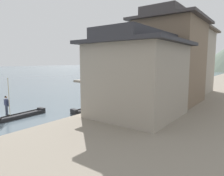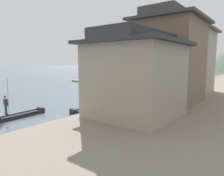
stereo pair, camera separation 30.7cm
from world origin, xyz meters
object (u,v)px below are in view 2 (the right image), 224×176
(boatman_person, at_px, (6,103))
(boat_moored_third, at_px, (185,77))
(boat_upstream_distant, at_px, (147,94))
(house_waterfront_nearest, at_px, (136,75))
(boat_midriver_drifting, at_px, (93,109))
(house_waterfront_tall, at_px, (190,59))
(boat_moored_second, at_px, (151,79))
(boat_foreground_poled, at_px, (21,115))
(boat_moored_nearest, at_px, (204,79))
(house_waterfront_second, at_px, (169,59))
(boat_midriver_upstream, at_px, (198,80))
(boat_moored_far, at_px, (185,85))

(boatman_person, distance_m, boat_moored_third, 54.89)
(boat_upstream_distant, bearing_deg, house_waterfront_nearest, -65.76)
(boat_moored_third, distance_m, boat_midriver_drifting, 48.66)
(boat_moored_third, xyz_separation_m, boat_midriver_drifting, (6.66, -48.20, -0.02))
(house_waterfront_tall, bearing_deg, boat_moored_third, 108.48)
(boat_moored_second, bearing_deg, house_waterfront_nearest, -65.04)
(boat_foreground_poled, bearing_deg, house_waterfront_nearest, 25.09)
(boat_moored_nearest, xyz_separation_m, house_waterfront_tall, (4.96, -28.71, 4.78))
(boat_moored_nearest, relative_size, boat_moored_third, 0.89)
(boat_upstream_distant, height_order, house_waterfront_second, house_waterfront_second)
(boat_upstream_distant, distance_m, house_waterfront_second, 9.52)
(boat_upstream_distant, xyz_separation_m, house_waterfront_tall, (5.24, 1.82, 4.88))
(boat_foreground_poled, xyz_separation_m, boat_midriver_upstream, (3.32, 42.78, 0.09))
(boat_midriver_upstream, height_order, house_waterfront_tall, house_waterfront_tall)
(boat_moored_second, height_order, boat_upstream_distant, boat_upstream_distant)
(boat_midriver_upstream, xyz_separation_m, boat_upstream_distant, (-0.04, -25.98, -0.08))
(boat_foreground_poled, xyz_separation_m, boat_moored_far, (3.79, 31.80, -0.00))
(boat_midriver_drifting, bearing_deg, house_waterfront_second, 45.64)
(boat_upstream_distant, relative_size, house_waterfront_nearest, 0.58)
(boat_midriver_drifting, bearing_deg, boat_midriver_upstream, 90.29)
(boat_moored_nearest, relative_size, boat_midriver_drifting, 0.78)
(boat_midriver_upstream, distance_m, house_waterfront_nearest, 39.15)
(house_waterfront_nearest, bearing_deg, boat_moored_nearest, 97.13)
(boat_moored_third, height_order, boat_midriver_drifting, boat_moored_third)
(boatman_person, bearing_deg, boat_moored_far, 83.62)
(boatman_person, xyz_separation_m, boat_midriver_upstream, (3.23, 44.00, -1.21))
(boat_foreground_poled, bearing_deg, boat_moored_nearest, 85.70)
(boat_moored_third, relative_size, boat_midriver_drifting, 0.88)
(boat_moored_third, relative_size, boat_midriver_upstream, 0.94)
(boat_midriver_drifting, bearing_deg, boat_moored_far, 89.40)
(house_waterfront_second, bearing_deg, boat_upstream_distant, 132.89)
(boat_moored_far, xyz_separation_m, house_waterfront_second, (5.06, -20.99, 4.89))
(boatman_person, height_order, boat_moored_second, boatman_person)
(boat_upstream_distant, xyz_separation_m, house_waterfront_second, (5.56, -5.99, 4.88))
(boat_moored_second, distance_m, house_waterfront_tall, 28.11)
(boat_foreground_poled, distance_m, house_waterfront_tall, 21.05)
(boat_upstream_distant, bearing_deg, boat_foreground_poled, -101.06)
(boat_moored_nearest, bearing_deg, boat_midriver_upstream, -93.04)
(boat_midriver_drifting, distance_m, house_waterfront_second, 9.05)
(house_waterfront_nearest, xyz_separation_m, house_waterfront_tall, (-0.44, 14.42, 1.30))
(boatman_person, relative_size, house_waterfront_nearest, 0.43)
(boat_midriver_drifting, distance_m, boat_upstream_distant, 11.44)
(boat_midriver_upstream, distance_m, boat_upstream_distant, 25.98)
(boat_moored_far, bearing_deg, boat_moored_third, 107.69)
(boat_midriver_upstream, distance_m, house_waterfront_second, 32.80)
(boat_moored_nearest, relative_size, house_waterfront_nearest, 0.52)
(boat_midriver_drifting, xyz_separation_m, boat_midriver_upstream, (-0.19, 37.42, 0.07))
(boat_upstream_distant, bearing_deg, house_waterfront_second, -47.11)
(boatman_person, relative_size, boat_moored_second, 0.68)
(boat_midriver_drifting, relative_size, boat_midriver_upstream, 1.07)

